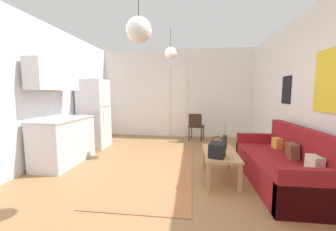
% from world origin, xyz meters
% --- Properties ---
extents(ground_plane, '(5.35, 7.41, 0.10)m').
position_xyz_m(ground_plane, '(0.00, 0.00, -0.05)').
color(ground_plane, '#996D44').
extents(wall_back, '(4.95, 0.13, 2.78)m').
position_xyz_m(wall_back, '(-0.01, 3.45, 1.38)').
color(wall_back, white).
rests_on(wall_back, ground_plane).
extents(wall_right, '(0.12, 7.01, 2.78)m').
position_xyz_m(wall_right, '(2.42, 0.00, 1.39)').
color(wall_right, white).
rests_on(wall_right, ground_plane).
extents(wall_left, '(0.12, 7.01, 2.78)m').
position_xyz_m(wall_left, '(-2.42, 0.00, 1.39)').
color(wall_left, silver).
rests_on(wall_left, ground_plane).
extents(area_rug, '(1.39, 2.98, 0.01)m').
position_xyz_m(area_rug, '(-0.17, 0.54, 0.01)').
color(area_rug, '#B26B42').
rests_on(area_rug, ground_plane).
extents(couch, '(0.83, 2.02, 0.87)m').
position_xyz_m(couch, '(1.94, 0.15, 0.27)').
color(couch, maroon).
rests_on(couch, ground_plane).
extents(coffee_table, '(0.52, 0.99, 0.45)m').
position_xyz_m(coffee_table, '(0.98, 0.21, 0.39)').
color(coffee_table, tan).
rests_on(coffee_table, ground_plane).
extents(bamboo_vase, '(0.08, 0.08, 0.45)m').
position_xyz_m(bamboo_vase, '(1.08, 0.44, 0.57)').
color(bamboo_vase, '#2D2D33').
rests_on(bamboo_vase, coffee_table).
extents(handbag, '(0.29, 0.32, 0.32)m').
position_xyz_m(handbag, '(0.89, -0.05, 0.55)').
color(handbag, black).
rests_on(handbag, coffee_table).
extents(refrigerator, '(0.67, 0.65, 1.75)m').
position_xyz_m(refrigerator, '(-2.00, 1.84, 0.87)').
color(refrigerator, white).
rests_on(refrigerator, ground_plane).
extents(kitchen_counter, '(0.63, 1.31, 2.01)m').
position_xyz_m(kitchen_counter, '(-2.04, 0.59, 0.75)').
color(kitchen_counter, silver).
rests_on(kitchen_counter, ground_plane).
extents(accent_chair, '(0.50, 0.49, 0.81)m').
position_xyz_m(accent_chair, '(0.63, 2.81, 0.46)').
color(accent_chair, black).
rests_on(accent_chair, ground_plane).
extents(pendant_lamp_near, '(0.29, 0.29, 0.82)m').
position_xyz_m(pendant_lamp_near, '(-0.10, -0.73, 2.11)').
color(pendant_lamp_near, black).
extents(pendant_lamp_far, '(0.26, 0.26, 0.66)m').
position_xyz_m(pendant_lamp_far, '(0.04, 1.37, 2.26)').
color(pendant_lamp_far, black).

